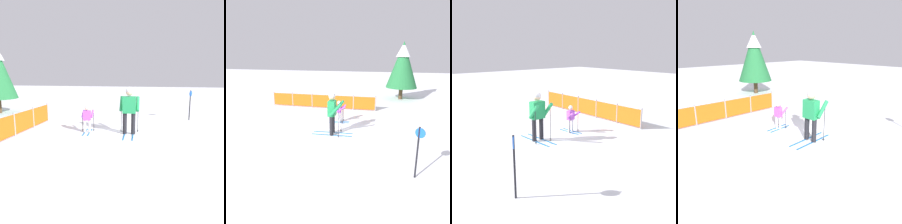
% 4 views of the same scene
% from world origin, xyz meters
% --- Properties ---
extents(ground_plane, '(60.00, 60.00, 0.00)m').
position_xyz_m(ground_plane, '(0.00, 0.00, 0.00)').
color(ground_plane, white).
extents(skier_adult, '(1.73, 0.78, 1.82)m').
position_xyz_m(skier_adult, '(-0.13, -0.08, 1.09)').
color(skier_adult, '#1966B2').
rests_on(skier_adult, ground_plane).
extents(skier_child, '(1.04, 0.53, 1.09)m').
position_xyz_m(skier_child, '(-0.19, 1.57, 0.64)').
color(skier_child, '#1966B2').
rests_on(skier_child, ground_plane).
extents(safety_fence, '(6.61, 0.15, 0.90)m').
position_xyz_m(safety_fence, '(-1.84, 4.10, 0.45)').
color(safety_fence, gray).
rests_on(safety_fence, ground_plane).
extents(conifer_far, '(2.22, 2.22, 4.12)m').
position_xyz_m(conifer_far, '(3.06, 7.92, 2.55)').
color(conifer_far, '#4C3823').
rests_on(conifer_far, ground_plane).
extents(trail_marker, '(0.25, 0.17, 1.50)m').
position_xyz_m(trail_marker, '(2.92, -2.84, 0.92)').
color(trail_marker, black).
rests_on(trail_marker, ground_plane).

